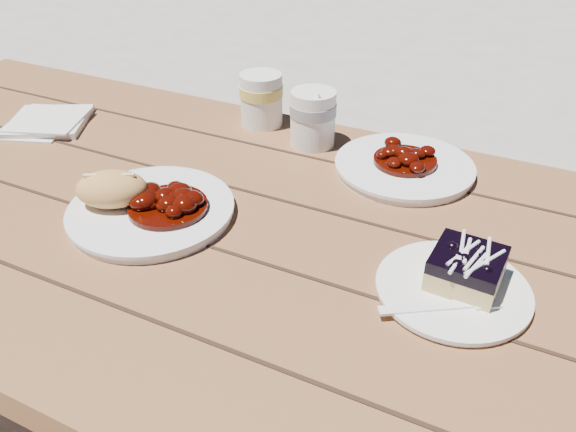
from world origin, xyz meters
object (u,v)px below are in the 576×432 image
at_px(coffee_cup, 313,118).
at_px(second_cup, 261,100).
at_px(second_plate, 404,167).
at_px(blueberry_cake, 466,268).
at_px(picnic_table, 260,303).
at_px(main_plate, 152,211).
at_px(bread_roll, 112,189).
at_px(dessert_plate, 452,290).

height_order(coffee_cup, second_cup, same).
bearing_deg(second_plate, blueberry_cake, -59.79).
distance_m(picnic_table, coffee_cup, 0.37).
relative_size(picnic_table, main_plate, 7.82).
height_order(picnic_table, bread_roll, bread_roll).
height_order(dessert_plate, coffee_cup, coffee_cup).
height_order(picnic_table, second_cup, second_cup).
distance_m(picnic_table, second_plate, 0.35).
distance_m(main_plate, bread_roll, 0.07).
bearing_deg(picnic_table, second_cup, 117.03).
bearing_deg(second_plate, coffee_cup, 171.44).
relative_size(main_plate, blueberry_cake, 2.76).
bearing_deg(second_plate, bread_roll, -138.25).
bearing_deg(second_cup, blueberry_cake, -35.24).
bearing_deg(second_cup, dessert_plate, -36.97).
xyz_separation_m(picnic_table, blueberry_cake, (0.32, -0.01, 0.20)).
bearing_deg(blueberry_cake, dessert_plate, -120.17).
bearing_deg(coffee_cup, blueberry_cake, -40.72).
bearing_deg(picnic_table, blueberry_cake, -1.79).
bearing_deg(coffee_cup, second_cup, 163.50).
bearing_deg(coffee_cup, bread_roll, -116.50).
bearing_deg(coffee_cup, picnic_table, -82.78).
relative_size(coffee_cup, second_cup, 1.00).
xyz_separation_m(main_plate, blueberry_cake, (0.48, 0.04, 0.03)).
xyz_separation_m(main_plate, second_cup, (-0.01, 0.38, 0.05)).
bearing_deg(picnic_table, coffee_cup, 97.22).
xyz_separation_m(dessert_plate, second_cup, (-0.48, 0.36, 0.05)).
relative_size(dessert_plate, blueberry_cake, 2.11).
bearing_deg(bread_roll, picnic_table, 17.51).
bearing_deg(blueberry_cake, second_cup, 148.28).
bearing_deg(coffee_cup, main_plate, -110.17).
xyz_separation_m(main_plate, bread_roll, (-0.05, -0.02, 0.04)).
distance_m(blueberry_cake, coffee_cup, 0.47).
bearing_deg(second_plate, main_plate, -135.47).
height_order(second_plate, second_cup, second_cup).
xyz_separation_m(blueberry_cake, second_cup, (-0.49, 0.34, 0.02)).
distance_m(main_plate, second_plate, 0.45).
height_order(blueberry_cake, second_plate, blueberry_cake).
bearing_deg(main_plate, second_plate, 44.53).
relative_size(second_plate, second_cup, 2.26).
bearing_deg(second_cup, bread_roll, -96.82).
xyz_separation_m(coffee_cup, second_cup, (-0.13, 0.04, 0.00)).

